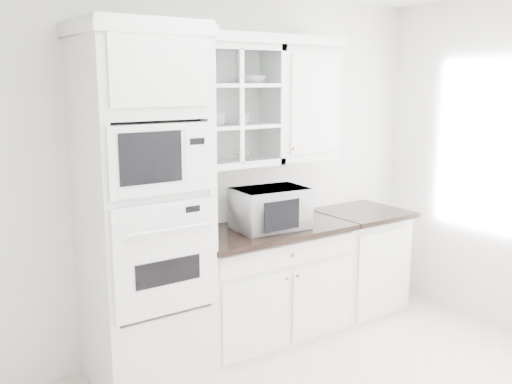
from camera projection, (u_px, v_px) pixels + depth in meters
room_shell at (331, 125)px, 3.28m from camera, size 4.00×3.50×2.70m
oven_column at (144, 209)px, 3.77m from camera, size 0.76×0.68×2.40m
base_cabinet_run at (267, 282)px, 4.51m from camera, size 1.32×0.67×0.92m
extra_base_cabinet at (358, 260)px, 5.07m from camera, size 0.72×0.67×0.92m
upper_cabinet_glass at (229, 106)px, 4.22m from camera, size 0.80×0.33×0.90m
upper_cabinet_solid at (300, 104)px, 4.59m from camera, size 0.55×0.33×0.90m
crown_molding at (218, 37)px, 4.04m from camera, size 2.14×0.38×0.07m
countertop_microwave at (269, 208)px, 4.35m from camera, size 0.58×0.50×0.31m
bowl_a at (207, 81)px, 4.08m from camera, size 0.20×0.20×0.05m
bowl_b at (253, 80)px, 4.29m from camera, size 0.21×0.21×0.06m
cup_a at (218, 119)px, 4.16m from camera, size 0.12×0.12×0.09m
cup_b at (244, 119)px, 4.29m from camera, size 0.12×0.12×0.09m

